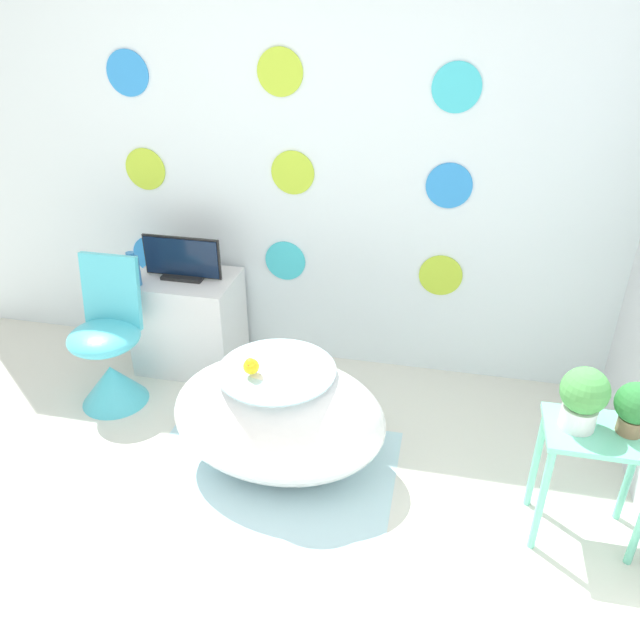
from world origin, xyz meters
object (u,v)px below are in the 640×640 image
Objects in this scene: bathtub at (279,418)px; chair at (110,360)px; vase at (132,270)px; potted_plant_right at (636,406)px; potted_plant_left at (583,396)px; tv at (182,260)px.

chair is (-1.05, 0.33, -0.03)m from bathtub.
bathtub is 1.25m from vase.
potted_plant_right is at bearing -16.71° from vase.
potted_plant_right is at bearing 2.43° from potted_plant_left.
potted_plant_right is at bearing -21.64° from tv.
vase is 0.74× the size of potted_plant_left.
tv reaches higher than vase.
potted_plant_left is (2.26, -0.75, 0.03)m from vase.
bathtub is 5.17× the size of vase.
chair reaches higher than vase.
vase is (-0.23, -0.14, -0.02)m from tv.
chair is 2.39m from potted_plant_left.
bathtub is 1.10m from chair.
tv reaches higher than bathtub.
bathtub is 1.23× the size of chair.
potted_plant_right is at bearing -9.82° from chair.
chair is at bearing -98.20° from vase.
bathtub is at bearing -32.09° from vase.
vase reaches higher than bathtub.
chair is 0.68m from tv.
vase is 2.38m from potted_plant_left.
tv is at bearing 158.36° from potted_plant_right.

